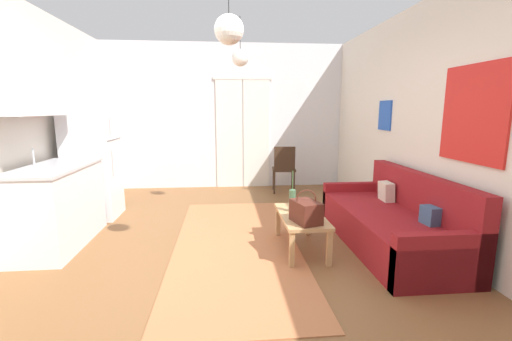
{
  "coord_description": "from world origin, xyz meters",
  "views": [
    {
      "loc": [
        -0.02,
        -3.15,
        1.53
      ],
      "look_at": [
        0.4,
        1.28,
        0.73
      ],
      "focal_mm": 23.77,
      "sensor_mm": 36.0,
      "label": 1
    }
  ],
  "objects_px": {
    "handbag": "(306,212)",
    "pendant_lamp_near": "(229,30)",
    "coffee_table": "(301,219)",
    "couch": "(394,224)",
    "pendant_lamp_far": "(240,58)",
    "accent_chair": "(284,167)",
    "bamboo_vase": "(292,200)",
    "refrigerator": "(92,159)"
  },
  "relations": [
    {
      "from": "coffee_table",
      "to": "pendant_lamp_near",
      "type": "distance_m",
      "value": 2.05
    },
    {
      "from": "bamboo_vase",
      "to": "refrigerator",
      "type": "height_order",
      "value": "refrigerator"
    },
    {
      "from": "accent_chair",
      "to": "pendant_lamp_near",
      "type": "height_order",
      "value": "pendant_lamp_near"
    },
    {
      "from": "handbag",
      "to": "bamboo_vase",
      "type": "bearing_deg",
      "value": 99.13
    },
    {
      "from": "refrigerator",
      "to": "pendant_lamp_near",
      "type": "bearing_deg",
      "value": -44.54
    },
    {
      "from": "refrigerator",
      "to": "accent_chair",
      "type": "height_order",
      "value": "refrigerator"
    },
    {
      "from": "coffee_table",
      "to": "pendant_lamp_far",
      "type": "bearing_deg",
      "value": 113.16
    },
    {
      "from": "accent_chair",
      "to": "refrigerator",
      "type": "bearing_deg",
      "value": 26.87
    },
    {
      "from": "bamboo_vase",
      "to": "couch",
      "type": "bearing_deg",
      "value": -6.0
    },
    {
      "from": "bamboo_vase",
      "to": "pendant_lamp_near",
      "type": "relative_size",
      "value": 0.66
    },
    {
      "from": "refrigerator",
      "to": "pendant_lamp_near",
      "type": "xyz_separation_m",
      "value": [
        1.91,
        -1.88,
        1.34
      ]
    },
    {
      "from": "couch",
      "to": "coffee_table",
      "type": "relative_size",
      "value": 2.21
    },
    {
      "from": "handbag",
      "to": "accent_chair",
      "type": "relative_size",
      "value": 0.42
    },
    {
      "from": "coffee_table",
      "to": "accent_chair",
      "type": "relative_size",
      "value": 1.08
    },
    {
      "from": "bamboo_vase",
      "to": "pendant_lamp_near",
      "type": "bearing_deg",
      "value": -139.66
    },
    {
      "from": "coffee_table",
      "to": "pendant_lamp_far",
      "type": "distance_m",
      "value": 2.41
    },
    {
      "from": "couch",
      "to": "handbag",
      "type": "height_order",
      "value": "couch"
    },
    {
      "from": "couch",
      "to": "pendant_lamp_far",
      "type": "height_order",
      "value": "pendant_lamp_far"
    },
    {
      "from": "coffee_table",
      "to": "bamboo_vase",
      "type": "bearing_deg",
      "value": 122.75
    },
    {
      "from": "handbag",
      "to": "accent_chair",
      "type": "height_order",
      "value": "accent_chair"
    },
    {
      "from": "bamboo_vase",
      "to": "pendant_lamp_near",
      "type": "distance_m",
      "value": 1.9
    },
    {
      "from": "pendant_lamp_far",
      "to": "accent_chair",
      "type": "bearing_deg",
      "value": 54.88
    },
    {
      "from": "coffee_table",
      "to": "bamboo_vase",
      "type": "xyz_separation_m",
      "value": [
        -0.08,
        0.12,
        0.18
      ]
    },
    {
      "from": "couch",
      "to": "handbag",
      "type": "relative_size",
      "value": 5.62
    },
    {
      "from": "bamboo_vase",
      "to": "refrigerator",
      "type": "relative_size",
      "value": 0.28
    },
    {
      "from": "couch",
      "to": "pendant_lamp_far",
      "type": "bearing_deg",
      "value": 140.36
    },
    {
      "from": "pendant_lamp_far",
      "to": "handbag",
      "type": "bearing_deg",
      "value": -70.79
    },
    {
      "from": "pendant_lamp_near",
      "to": "accent_chair",
      "type": "bearing_deg",
      "value": 71.31
    },
    {
      "from": "coffee_table",
      "to": "pendant_lamp_far",
      "type": "height_order",
      "value": "pendant_lamp_far"
    },
    {
      "from": "handbag",
      "to": "pendant_lamp_near",
      "type": "relative_size",
      "value": 0.52
    },
    {
      "from": "coffee_table",
      "to": "pendant_lamp_far",
      "type": "relative_size",
      "value": 1.43
    },
    {
      "from": "coffee_table",
      "to": "couch",
      "type": "bearing_deg",
      "value": 0.07
    },
    {
      "from": "coffee_table",
      "to": "bamboo_vase",
      "type": "distance_m",
      "value": 0.23
    },
    {
      "from": "bamboo_vase",
      "to": "accent_chair",
      "type": "bearing_deg",
      "value": 82.16
    },
    {
      "from": "couch",
      "to": "pendant_lamp_near",
      "type": "xyz_separation_m",
      "value": [
        -1.84,
        -0.47,
        1.93
      ]
    },
    {
      "from": "pendant_lamp_near",
      "to": "pendant_lamp_far",
      "type": "distance_m",
      "value": 1.85
    },
    {
      "from": "bamboo_vase",
      "to": "handbag",
      "type": "distance_m",
      "value": 0.39
    },
    {
      "from": "coffee_table",
      "to": "accent_chair",
      "type": "height_order",
      "value": "accent_chair"
    },
    {
      "from": "handbag",
      "to": "coffee_table",
      "type": "bearing_deg",
      "value": 86.56
    },
    {
      "from": "couch",
      "to": "coffee_table",
      "type": "distance_m",
      "value": 1.07
    },
    {
      "from": "bamboo_vase",
      "to": "pendant_lamp_near",
      "type": "height_order",
      "value": "pendant_lamp_near"
    },
    {
      "from": "couch",
      "to": "pendant_lamp_far",
      "type": "xyz_separation_m",
      "value": [
        -1.66,
        1.37,
        1.97
      ]
    }
  ]
}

